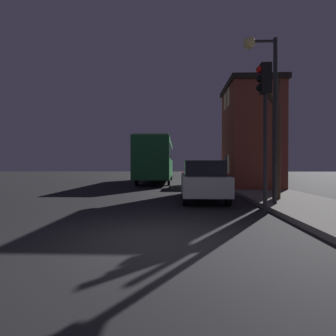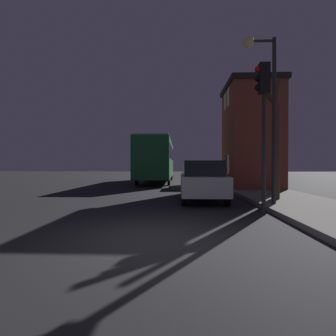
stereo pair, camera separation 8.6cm
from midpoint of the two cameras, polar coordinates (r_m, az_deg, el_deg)
The scene contains 8 objects.
ground_plane at distance 5.27m, azimuth -2.14°, elevation -15.55°, with size 120.00×120.00×0.00m, color black.
brick_building at distance 17.18m, azimuth 17.73°, elevation 6.82°, with size 3.18×4.22×6.37m.
streetlamp at distance 10.01m, azimuth 20.42°, elevation 15.79°, with size 1.17×0.41×5.77m.
traffic_light at distance 8.46m, azimuth 20.24°, elevation 12.48°, with size 0.43×0.24×4.50m.
bare_tree at distance 11.28m, azimuth 22.37°, elevation 6.24°, with size 1.02×0.96×4.94m.
bus at distance 23.20m, azimuth -2.32°, elevation 2.29°, with size 2.61×11.52×3.66m.
car_near_lane at distance 10.77m, azimuth 7.71°, elevation -2.73°, with size 1.73×3.86×1.65m.
car_mid_lane at distance 18.04m, azimuth 6.26°, elevation -1.60°, with size 1.89×4.17×1.50m.
Camera 2 is at (0.44, -5.05, 1.46)m, focal length 28.00 mm.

